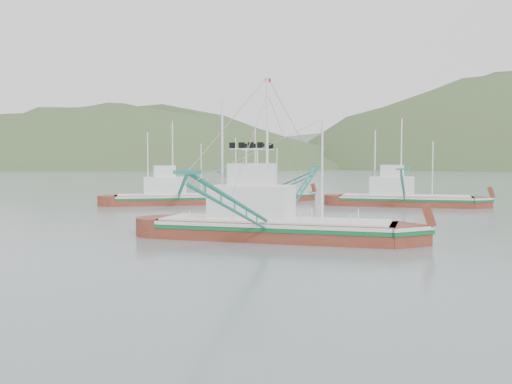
% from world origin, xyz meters
% --- Properties ---
extents(ground, '(1200.00, 1200.00, 0.00)m').
position_xyz_m(ground, '(0.00, 0.00, 0.00)').
color(ground, slate).
rests_on(ground, ground).
extents(main_boat, '(17.48, 30.93, 12.55)m').
position_xyz_m(main_boat, '(1.84, 2.25, 1.86)').
color(main_boat, maroon).
rests_on(main_boat, ground).
extents(bg_boat_far, '(21.12, 23.43, 10.91)m').
position_xyz_m(bg_boat_far, '(-6.27, 39.07, 2.34)').
color(bg_boat_far, maroon).
rests_on(bg_boat_far, ground).
extents(bg_boat_right, '(16.42, 29.08, 11.80)m').
position_xyz_m(bg_boat_right, '(13.02, 35.19, 1.66)').
color(bg_boat_right, maroon).
rests_on(bg_boat_right, ground).
extents(bg_boat_left, '(16.16, 27.25, 11.58)m').
position_xyz_m(bg_boat_left, '(-15.71, 32.20, 2.34)').
color(bg_boat_left, maroon).
rests_on(bg_boat_left, ground).
extents(headland_left, '(448.00, 308.00, 210.00)m').
position_xyz_m(headland_left, '(-180.00, 360.00, 0.00)').
color(headland_left, '#3B5129').
rests_on(headland_left, ground).
extents(ridge_distant, '(960.00, 400.00, 240.00)m').
position_xyz_m(ridge_distant, '(30.00, 560.00, 0.00)').
color(ridge_distant, slate).
rests_on(ridge_distant, ground).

